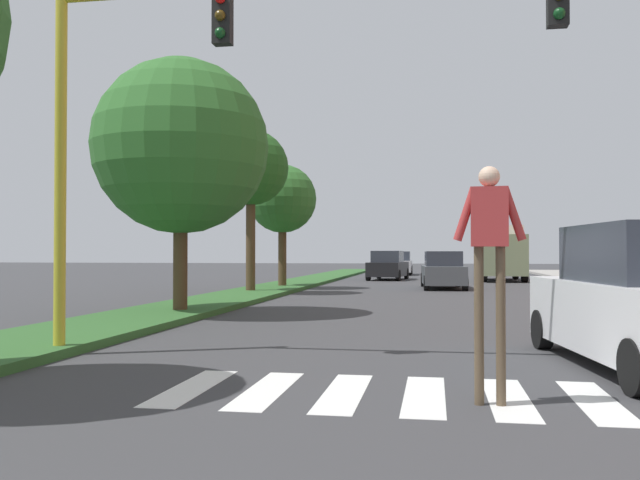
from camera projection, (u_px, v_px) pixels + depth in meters
name	position (u px, v px, depth m)	size (l,w,h in m)	color
ground_plane	(454.00, 291.00, 28.20)	(140.00, 140.00, 0.00)	#38383A
crosswalk	(508.00, 398.00, 7.33)	(7.65, 2.20, 0.01)	silver
median_strip	(268.00, 290.00, 27.48)	(2.52, 64.00, 0.15)	#2D5B28
tree_mid	(181.00, 147.00, 17.17)	(4.46, 4.46, 6.37)	#4C3823
tree_far	(251.00, 169.00, 25.89)	(2.90, 2.90, 6.16)	#4C3823
tree_distant	(282.00, 199.00, 29.65)	(3.00, 3.00, 5.31)	#4C3823
traffic_light_gantry	(220.00, 67.00, 10.10)	(8.83, 0.30, 6.00)	gold
pedestrian_performer	(489.00, 245.00, 7.04)	(0.75, 0.26, 2.49)	brown
sedan_midblock	(443.00, 271.00, 29.68)	(2.02, 4.43, 1.64)	#474C51
sedan_distant	(388.00, 266.00, 39.37)	(2.28, 4.44, 1.69)	black
sedan_far_horizon	(399.00, 264.00, 48.36)	(1.93, 4.47, 1.67)	#B7B7BC
truck_box_delivery	(500.00, 252.00, 38.34)	(2.40, 6.20, 3.10)	gray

